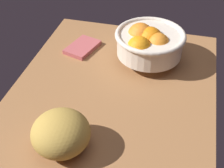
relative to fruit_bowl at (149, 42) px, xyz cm
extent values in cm
cube|color=#97653C|center=(18.46, -7.55, -8.95)|extent=(79.21, 60.56, 3.00)
cylinder|color=silver|center=(-0.42, 0.33, -5.96)|extent=(8.82, 8.82, 2.97)
cylinder|color=silver|center=(-0.42, 0.33, -0.96)|extent=(21.19, 21.19, 7.03)
torus|color=silver|center=(-0.42, 0.33, 2.56)|extent=(22.79, 22.79, 1.60)
sphere|color=orange|center=(1.72, 3.13, 0.72)|extent=(7.59, 7.59, 7.59)
sphere|color=orange|center=(-1.65, -3.06, 0.93)|extent=(8.76, 8.76, 8.76)
sphere|color=orange|center=(5.41, -2.23, 0.77)|extent=(7.86, 7.86, 7.86)
sphere|color=orange|center=(-0.42, 0.33, 0.83)|extent=(8.23, 8.23, 8.23)
sphere|color=orange|center=(-0.42, 0.33, 0.86)|extent=(8.36, 8.36, 8.36)
ellipsoid|color=#B48E3E|center=(41.26, -14.34, -2.41)|extent=(20.32, 20.32, 10.08)
cube|color=#B55254|center=(-1.74, -23.48, -6.72)|extent=(14.19, 11.42, 1.47)
camera|label=1|loc=(87.18, 10.01, 55.09)|focal=50.73mm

